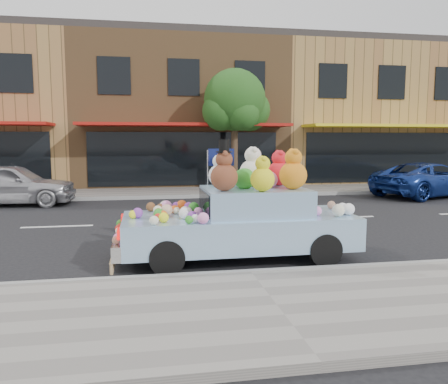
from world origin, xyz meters
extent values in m
plane|color=black|center=(0.00, 0.00, 0.00)|extent=(120.00, 120.00, 0.00)
cube|color=gray|center=(0.00, -6.50, 0.06)|extent=(60.00, 3.00, 0.12)
cube|color=gray|center=(0.00, 6.50, 0.06)|extent=(60.00, 3.00, 0.12)
cube|color=gray|center=(0.00, -5.00, 0.07)|extent=(60.00, 0.12, 0.13)
cube|color=gray|center=(0.00, 5.00, 0.07)|extent=(60.00, 0.12, 0.13)
cube|color=black|center=(-7.00, 7.98, 5.00)|extent=(1.40, 0.06, 1.60)
cube|color=olive|center=(0.00, 12.00, 3.50)|extent=(10.00, 8.00, 7.00)
cube|color=#332D2B|center=(0.00, 12.00, 7.15)|extent=(10.00, 8.00, 0.30)
cube|color=black|center=(0.00, 7.98, 1.40)|extent=(8.50, 0.06, 2.40)
cube|color=#A7160F|center=(0.00, 7.10, 2.90)|extent=(9.00, 1.80, 0.12)
cube|color=black|center=(-3.00, 7.98, 5.00)|extent=(1.40, 0.06, 1.60)
cube|color=black|center=(0.00, 7.98, 5.00)|extent=(1.40, 0.06, 1.60)
cube|color=black|center=(3.00, 7.98, 5.00)|extent=(1.40, 0.06, 1.60)
cube|color=#9E7942|center=(10.00, 12.00, 3.50)|extent=(10.00, 8.00, 7.00)
cube|color=#332D2B|center=(10.00, 12.00, 7.15)|extent=(10.00, 8.00, 0.30)
cube|color=black|center=(10.00, 7.98, 1.40)|extent=(8.50, 0.06, 2.40)
cube|color=yellow|center=(10.00, 7.10, 2.90)|extent=(9.00, 1.80, 0.12)
cube|color=black|center=(7.00, 7.98, 5.00)|extent=(1.40, 0.06, 1.60)
cube|color=black|center=(10.00, 7.98, 5.00)|extent=(1.40, 0.06, 1.60)
cube|color=black|center=(13.00, 7.98, 5.00)|extent=(1.40, 0.06, 1.60)
cylinder|color=#38281C|center=(2.00, 6.50, 1.60)|extent=(0.28, 0.28, 3.20)
sphere|color=#1F4814|center=(2.00, 6.50, 3.92)|extent=(2.60, 2.60, 2.60)
sphere|color=#1F4814|center=(2.70, 6.80, 3.52)|extent=(1.80, 1.80, 1.80)
sphere|color=#1F4814|center=(1.40, 6.30, 3.42)|extent=(1.60, 1.60, 1.60)
sphere|color=#1F4814|center=(2.20, 5.90, 3.32)|extent=(1.40, 1.40, 1.40)
sphere|color=#1F4814|center=(1.70, 7.10, 3.62)|extent=(1.60, 1.60, 1.60)
imported|color=#BAB9BF|center=(-6.33, 4.22, 0.73)|extent=(4.40, 1.97, 1.47)
imported|color=navy|center=(9.43, 3.93, 0.68)|extent=(5.32, 3.62, 1.35)
cylinder|color=black|center=(1.46, -4.59, 0.30)|extent=(0.60, 0.21, 0.60)
cylinder|color=black|center=(1.44, -3.03, 0.30)|extent=(0.60, 0.21, 0.60)
cylinder|color=black|center=(-1.34, -4.62, 0.30)|extent=(0.60, 0.21, 0.60)
cylinder|color=black|center=(-1.36, -3.06, 0.30)|extent=(0.60, 0.21, 0.60)
cube|color=#9CC5E9|center=(0.05, -3.82, 0.55)|extent=(4.32, 1.74, 0.60)
cube|color=#9CC5E9|center=(0.35, -3.82, 1.10)|extent=(1.92, 1.52, 0.50)
cube|color=silver|center=(-2.17, -3.85, 0.40)|extent=(0.18, 1.78, 0.26)
cube|color=red|center=(-2.11, -4.53, 0.72)|extent=(0.06, 0.28, 0.16)
cube|color=red|center=(-2.13, -3.17, 0.72)|extent=(0.06, 0.28, 0.16)
cube|color=black|center=(-0.60, -3.83, 1.10)|extent=(0.05, 1.30, 0.40)
sphere|color=brown|center=(-0.30, -4.18, 1.60)|extent=(0.49, 0.49, 0.49)
sphere|color=brown|center=(-0.30, -4.18, 1.91)|extent=(0.31, 0.31, 0.31)
sphere|color=brown|center=(-0.30, -4.29, 2.01)|extent=(0.12, 0.12, 0.12)
sphere|color=brown|center=(-0.30, -4.07, 2.01)|extent=(0.12, 0.12, 0.12)
cylinder|color=black|center=(-0.30, -4.18, 2.04)|extent=(0.29, 0.29, 0.02)
cylinder|color=black|center=(-0.30, -4.18, 2.15)|extent=(0.18, 0.18, 0.22)
sphere|color=#F5E7C3|center=(0.40, -3.47, 1.61)|extent=(0.53, 0.53, 0.53)
sphere|color=#F5E7C3|center=(0.40, -3.47, 1.95)|extent=(0.33, 0.33, 0.33)
sphere|color=#F5E7C3|center=(0.40, -3.59, 2.06)|extent=(0.12, 0.12, 0.12)
sphere|color=#F5E7C3|center=(0.40, -3.36, 2.06)|extent=(0.12, 0.12, 0.12)
sphere|color=orange|center=(1.00, -4.11, 1.61)|extent=(0.51, 0.51, 0.51)
sphere|color=orange|center=(1.00, -4.11, 1.93)|extent=(0.32, 0.32, 0.32)
sphere|color=orange|center=(1.00, -4.23, 2.04)|extent=(0.12, 0.12, 0.12)
sphere|color=orange|center=(1.00, -4.00, 2.04)|extent=(0.12, 0.12, 0.12)
sphere|color=red|center=(0.95, -3.42, 1.59)|extent=(0.48, 0.48, 0.48)
sphere|color=red|center=(0.95, -3.42, 1.90)|extent=(0.30, 0.30, 0.30)
sphere|color=red|center=(0.95, -3.52, 2.00)|extent=(0.11, 0.11, 0.11)
sphere|color=red|center=(0.95, -3.31, 2.00)|extent=(0.11, 0.11, 0.11)
sphere|color=silver|center=(-0.25, -3.38, 1.56)|extent=(0.43, 0.43, 0.43)
sphere|color=silver|center=(-0.25, -3.38, 1.84)|extent=(0.27, 0.27, 0.27)
sphere|color=silver|center=(-0.25, -3.47, 1.93)|extent=(0.10, 0.10, 0.10)
sphere|color=silver|center=(-0.25, -3.28, 1.93)|extent=(0.10, 0.10, 0.10)
sphere|color=yellow|center=(0.36, -4.37, 1.56)|extent=(0.43, 0.43, 0.43)
sphere|color=yellow|center=(0.36, -4.37, 1.84)|extent=(0.27, 0.27, 0.27)
sphere|color=yellow|center=(0.36, -4.46, 1.93)|extent=(0.10, 0.10, 0.10)
sphere|color=yellow|center=(0.36, -4.28, 1.93)|extent=(0.10, 0.10, 0.10)
sphere|color=#2C8223|center=(0.15, -3.82, 1.53)|extent=(0.40, 0.40, 0.40)
sphere|color=pink|center=(0.65, -3.77, 1.50)|extent=(0.32, 0.32, 0.32)
sphere|color=beige|center=(-1.54, -4.57, 0.93)|extent=(0.16, 0.16, 0.16)
sphere|color=pink|center=(-0.73, -3.87, 0.93)|extent=(0.17, 0.17, 0.17)
sphere|color=#773196|center=(-1.08, -3.17, 0.94)|extent=(0.18, 0.18, 0.18)
sphere|color=#2C8223|center=(-1.46, -4.10, 0.94)|extent=(0.19, 0.19, 0.19)
sphere|color=pink|center=(-1.28, -3.22, 0.96)|extent=(0.22, 0.22, 0.22)
sphere|color=white|center=(-1.32, -3.19, 0.95)|extent=(0.19, 0.19, 0.19)
sphere|color=brown|center=(-1.59, -3.15, 0.94)|extent=(0.18, 0.18, 0.18)
sphere|color=beige|center=(-0.96, -3.70, 0.93)|extent=(0.17, 0.17, 0.17)
sphere|color=white|center=(-1.47, -3.54, 0.92)|extent=(0.13, 0.13, 0.13)
sphere|color=beige|center=(-1.31, -3.17, 0.96)|extent=(0.21, 0.21, 0.21)
sphere|color=brown|center=(-1.40, -3.23, 0.93)|extent=(0.16, 0.16, 0.16)
sphere|color=#773196|center=(-0.87, -4.20, 0.93)|extent=(0.16, 0.16, 0.16)
sphere|color=white|center=(-1.00, -4.10, 0.95)|extent=(0.21, 0.21, 0.21)
sphere|color=pink|center=(-0.73, -4.61, 0.95)|extent=(0.19, 0.19, 0.19)
sphere|color=#773196|center=(-1.82, -3.86, 0.94)|extent=(0.19, 0.19, 0.19)
sphere|color=white|center=(-0.85, -4.48, 0.92)|extent=(0.15, 0.15, 0.15)
sphere|color=beige|center=(-1.46, -3.54, 0.94)|extent=(0.17, 0.17, 0.17)
sphere|color=beige|center=(-1.11, -3.54, 0.92)|extent=(0.14, 0.14, 0.14)
sphere|color=yellow|center=(-1.00, -3.98, 0.94)|extent=(0.18, 0.18, 0.18)
sphere|color=#D74F14|center=(-1.14, -3.50, 0.93)|extent=(0.17, 0.17, 0.17)
sphere|color=#2C8223|center=(-1.45, -3.90, 0.94)|extent=(0.18, 0.18, 0.18)
sphere|color=#2C8223|center=(-0.96, -4.56, 0.92)|extent=(0.14, 0.14, 0.14)
sphere|color=red|center=(-0.83, -3.40, 0.92)|extent=(0.14, 0.14, 0.14)
sphere|color=#D74F14|center=(-1.30, -3.62, 0.94)|extent=(0.18, 0.18, 0.18)
sphere|color=pink|center=(-0.89, -3.62, 0.92)|extent=(0.14, 0.14, 0.14)
sphere|color=#D74F14|center=(-1.45, -3.59, 0.92)|extent=(0.14, 0.14, 0.14)
sphere|color=beige|center=(-0.89, -3.75, 0.92)|extent=(0.14, 0.14, 0.14)
sphere|color=#D74F14|center=(-0.98, -3.19, 0.96)|extent=(0.22, 0.22, 0.22)
sphere|color=yellow|center=(-1.91, -3.89, 0.92)|extent=(0.15, 0.15, 0.15)
sphere|color=#773196|center=(-0.85, -3.36, 0.95)|extent=(0.20, 0.20, 0.20)
sphere|color=#D74F14|center=(-1.38, -4.11, 0.93)|extent=(0.17, 0.17, 0.17)
sphere|color=#2C8223|center=(-0.77, -3.46, 0.95)|extent=(0.21, 0.21, 0.21)
sphere|color=yellow|center=(-1.38, -4.38, 0.94)|extent=(0.18, 0.18, 0.18)
sphere|color=red|center=(-1.47, -4.19, 0.92)|extent=(0.13, 0.13, 0.13)
sphere|color=#D8A88C|center=(-1.30, -3.79, 0.97)|extent=(0.22, 0.22, 0.22)
sphere|color=#946A51|center=(-2.16, -4.49, 0.60)|extent=(0.15, 0.15, 0.15)
sphere|color=beige|center=(-2.17, -3.72, 0.60)|extent=(0.13, 0.13, 0.13)
sphere|color=red|center=(-2.18, -3.36, 0.60)|extent=(0.14, 0.14, 0.14)
sphere|color=pink|center=(-2.17, -4.25, 0.60)|extent=(0.13, 0.13, 0.13)
sphere|color=brown|center=(-2.17, -3.57, 0.61)|extent=(0.16, 0.16, 0.16)
sphere|color=pink|center=(-2.18, -3.13, 0.60)|extent=(0.14, 0.14, 0.14)
sphere|color=#2C8223|center=(-2.18, -3.13, 0.62)|extent=(0.17, 0.17, 0.17)
sphere|color=red|center=(-2.17, -3.60, 0.61)|extent=(0.16, 0.16, 0.16)
sphere|color=pink|center=(1.57, -3.52, 0.96)|extent=(0.23, 0.23, 0.23)
sphere|color=pink|center=(1.46, -4.17, 0.94)|extent=(0.18, 0.18, 0.18)
sphere|color=white|center=(2.07, -4.21, 0.96)|extent=(0.22, 0.22, 0.22)
sphere|color=beige|center=(1.81, -4.34, 0.97)|extent=(0.24, 0.24, 0.24)
sphere|color=white|center=(2.01, -4.08, 0.96)|extent=(0.22, 0.22, 0.22)
sphere|color=#946A51|center=(2.04, -3.49, 0.93)|extent=(0.17, 0.17, 0.17)
cylinder|color=#997A54|center=(-2.24, -4.70, 0.17)|extent=(0.06, 0.06, 0.17)
sphere|color=#997A54|center=(-2.24, -4.70, 0.26)|extent=(0.07, 0.07, 0.07)
cylinder|color=#997A54|center=(-2.24, -4.57, 0.17)|extent=(0.06, 0.06, 0.17)
sphere|color=#997A54|center=(-2.24, -4.57, 0.26)|extent=(0.07, 0.07, 0.07)
cylinder|color=#997A54|center=(-2.24, -4.44, 0.17)|extent=(0.06, 0.06, 0.17)
sphere|color=#997A54|center=(-2.24, -4.44, 0.26)|extent=(0.07, 0.07, 0.07)
cylinder|color=#997A54|center=(-2.25, -4.31, 0.17)|extent=(0.06, 0.06, 0.17)
sphere|color=#997A54|center=(-2.25, -4.31, 0.26)|extent=(0.07, 0.07, 0.07)
cylinder|color=#997A54|center=(-2.25, -4.18, 0.17)|extent=(0.06, 0.06, 0.17)
sphere|color=#997A54|center=(-2.25, -4.18, 0.26)|extent=(0.07, 0.07, 0.07)
cylinder|color=#997A54|center=(-2.25, -4.04, 0.17)|extent=(0.06, 0.06, 0.17)
sphere|color=#997A54|center=(-2.25, -4.04, 0.26)|extent=(0.07, 0.07, 0.07)
cylinder|color=#997A54|center=(-2.25, -3.91, 0.17)|extent=(0.06, 0.06, 0.17)
sphere|color=#997A54|center=(-2.25, -3.91, 0.26)|extent=(0.07, 0.07, 0.07)
cylinder|color=#997A54|center=(-2.25, -3.78, 0.17)|extent=(0.06, 0.06, 0.17)
sphere|color=#997A54|center=(-2.25, -3.78, 0.26)|extent=(0.07, 0.07, 0.07)
cylinder|color=#997A54|center=(-2.25, -3.65, 0.17)|extent=(0.06, 0.06, 0.17)
sphere|color=#997A54|center=(-2.25, -3.65, 0.26)|extent=(0.07, 0.07, 0.07)
cylinder|color=#997A54|center=(-2.25, -3.52, 0.17)|extent=(0.06, 0.06, 0.17)
sphere|color=#997A54|center=(-2.25, -3.52, 0.26)|extent=(0.07, 0.07, 0.07)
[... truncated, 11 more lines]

